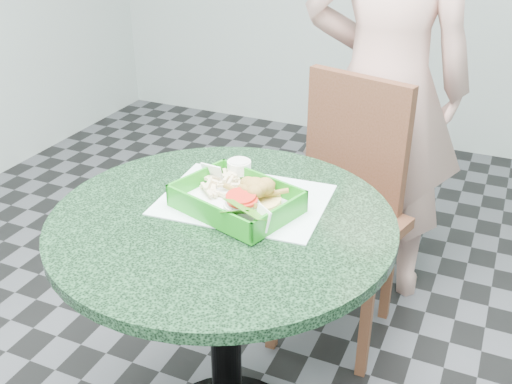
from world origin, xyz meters
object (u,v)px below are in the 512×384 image
at_px(dining_chair, 345,196).
at_px(food_basket, 237,210).
at_px(crab_sandwich, 255,197).
at_px(diner_person, 388,61).
at_px(sauce_ramekin, 223,174).
at_px(cafe_table, 224,279).

distance_m(dining_chair, food_basket, 0.67).
relative_size(food_basket, crab_sandwich, 2.19).
distance_m(diner_person, crab_sandwich, 0.91).
height_order(diner_person, crab_sandwich, diner_person).
distance_m(food_basket, sauce_ramekin, 0.15).
relative_size(cafe_table, dining_chair, 0.91).
xyz_separation_m(cafe_table, diner_person, (0.17, 0.97, 0.35)).
xyz_separation_m(cafe_table, sauce_ramekin, (-0.07, 0.15, 0.22)).
relative_size(cafe_table, diner_person, 0.46).
height_order(diner_person, food_basket, diner_person).
bearing_deg(dining_chair, food_basket, -84.86).
height_order(food_basket, crab_sandwich, crab_sandwich).
bearing_deg(sauce_ramekin, cafe_table, -64.69).
relative_size(diner_person, sauce_ramekin, 29.06).
bearing_deg(dining_chair, cafe_table, -85.73).
relative_size(diner_person, crab_sandwich, 14.30).
height_order(dining_chair, diner_person, diner_person).
distance_m(cafe_table, food_basket, 0.19).
relative_size(cafe_table, food_basket, 2.99).
bearing_deg(sauce_ramekin, diner_person, 73.39).
bearing_deg(sauce_ramekin, food_basket, -50.12).
height_order(cafe_table, diner_person, diner_person).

